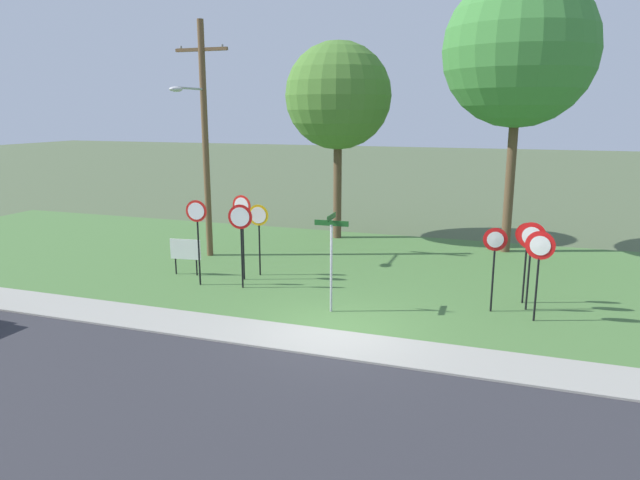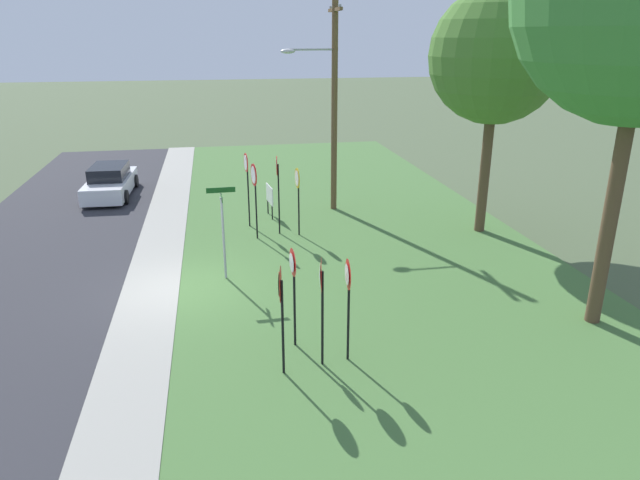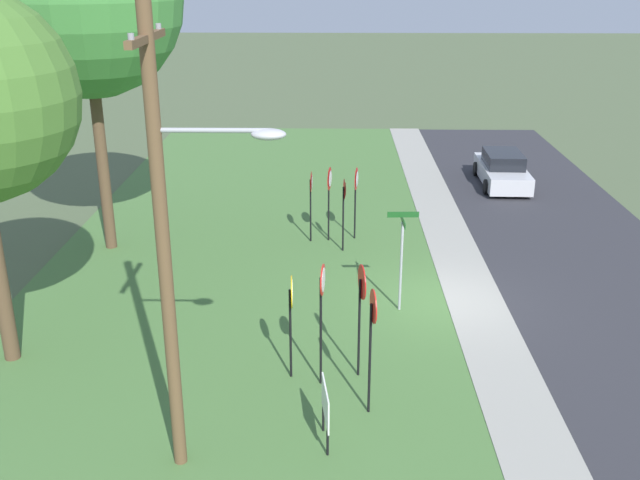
# 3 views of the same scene
# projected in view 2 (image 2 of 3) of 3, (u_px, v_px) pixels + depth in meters

# --- Properties ---
(ground_plane) EXTENTS (160.00, 160.00, 0.00)m
(ground_plane) POSITION_uv_depth(u_px,v_px,m) (179.00, 290.00, 16.37)
(ground_plane) COLOR #4C5B3D
(sidewalk_strip) EXTENTS (44.00, 1.60, 0.06)m
(sidewalk_strip) POSITION_uv_depth(u_px,v_px,m) (150.00, 292.00, 16.22)
(sidewalk_strip) COLOR #99968C
(sidewalk_strip) RESTS_ON ground_plane
(grass_median) EXTENTS (44.00, 12.00, 0.04)m
(grass_median) POSITION_uv_depth(u_px,v_px,m) (382.00, 275.00, 17.39)
(grass_median) COLOR #477038
(grass_median) RESTS_ON ground_plane
(stop_sign_near_left) EXTENTS (0.69, 0.12, 2.78)m
(stop_sign_near_left) POSITION_uv_depth(u_px,v_px,m) (247.00, 174.00, 21.04)
(stop_sign_near_left) COLOR black
(stop_sign_near_left) RESTS_ON grass_median
(stop_sign_near_right) EXTENTS (0.76, 0.16, 2.69)m
(stop_sign_near_right) POSITION_uv_depth(u_px,v_px,m) (254.00, 184.00, 19.75)
(stop_sign_near_right) COLOR black
(stop_sign_near_right) RESTS_ON grass_median
(stop_sign_far_left) EXTENTS (0.68, 0.12, 2.85)m
(stop_sign_far_left) POSITION_uv_depth(u_px,v_px,m) (278.00, 178.00, 20.20)
(stop_sign_far_left) COLOR black
(stop_sign_far_left) RESTS_ON grass_median
(stop_sign_far_center) EXTENTS (0.71, 0.11, 2.45)m
(stop_sign_far_center) POSITION_uv_depth(u_px,v_px,m) (298.00, 187.00, 20.16)
(stop_sign_far_center) COLOR black
(stop_sign_far_center) RESTS_ON grass_median
(yield_sign_near_left) EXTENTS (0.68, 0.11, 2.40)m
(yield_sign_near_left) POSITION_uv_depth(u_px,v_px,m) (348.00, 287.00, 12.24)
(yield_sign_near_left) COLOR black
(yield_sign_near_left) RESTS_ON grass_median
(yield_sign_near_right) EXTENTS (0.76, 0.16, 2.46)m
(yield_sign_near_right) POSITION_uv_depth(u_px,v_px,m) (280.00, 295.00, 11.70)
(yield_sign_near_right) COLOR black
(yield_sign_near_right) RESTS_ON grass_median
(yield_sign_far_left) EXTENTS (0.65, 0.12, 2.40)m
(yield_sign_far_left) POSITION_uv_depth(u_px,v_px,m) (293.00, 275.00, 12.84)
(yield_sign_far_left) COLOR black
(yield_sign_far_left) RESTS_ON grass_median
(yield_sign_far_right) EXTENTS (0.76, 0.16, 2.52)m
(yield_sign_far_right) POSITION_uv_depth(u_px,v_px,m) (321.00, 286.00, 12.01)
(yield_sign_far_right) COLOR black
(yield_sign_far_right) RESTS_ON grass_median
(street_name_post) EXTENTS (0.96, 0.82, 2.77)m
(street_name_post) POSITION_uv_depth(u_px,v_px,m) (223.00, 225.00, 16.55)
(street_name_post) COLOR #9EA0A8
(street_name_post) RESTS_ON grass_median
(utility_pole) EXTENTS (2.10, 2.20, 8.74)m
(utility_pole) POSITION_uv_depth(u_px,v_px,m) (331.00, 92.00, 22.27)
(utility_pole) COLOR brown
(utility_pole) RESTS_ON grass_median
(notice_board) EXTENTS (1.10, 0.16, 1.25)m
(notice_board) POSITION_uv_depth(u_px,v_px,m) (270.00, 196.00, 22.58)
(notice_board) COLOR black
(notice_board) RESTS_ON grass_median
(oak_tree_left) EXTENTS (4.52, 4.52, 8.41)m
(oak_tree_left) POSITION_uv_depth(u_px,v_px,m) (496.00, 57.00, 19.18)
(oak_tree_left) COLOR brown
(oak_tree_left) RESTS_ON grass_median
(parked_hatchback_near) EXTENTS (4.61, 2.01, 1.39)m
(parked_hatchback_near) POSITION_uv_depth(u_px,v_px,m) (110.00, 182.00, 25.66)
(parked_hatchback_near) COLOR silver
(parked_hatchback_near) RESTS_ON road_asphalt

